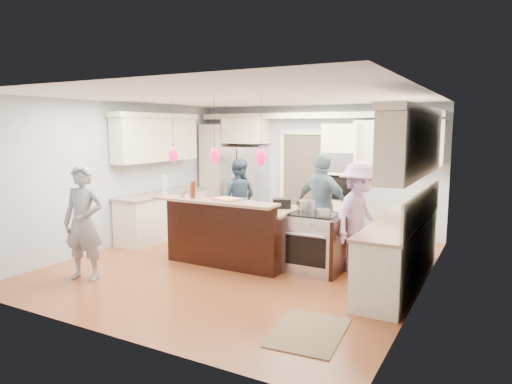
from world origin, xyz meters
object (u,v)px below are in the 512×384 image
refrigerator (245,186)px  person_far_left (238,198)px  person_bar_end (84,223)px  kitchen_island (235,232)px  island_range (315,243)px

refrigerator → person_far_left: size_ratio=1.12×
person_bar_end → person_far_left: size_ratio=1.06×
kitchen_island → person_bar_end: person_bar_end is taller
refrigerator → person_far_left: (0.45, -1.04, -0.10)m
island_range → person_bar_end: size_ratio=0.54×
kitchen_island → person_bar_end: 2.40m
refrigerator → kitchen_island: size_ratio=0.86×
kitchen_island → island_range: (1.41, 0.08, -0.03)m
island_range → person_bar_end: person_bar_end is taller
island_range → person_far_left: 2.71m
island_range → person_far_left: person_far_left is taller
refrigerator → person_far_left: refrigerator is taller
kitchen_island → island_range: bearing=3.1°
refrigerator → kitchen_island: refrigerator is taller
kitchen_island → person_far_left: 1.78m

